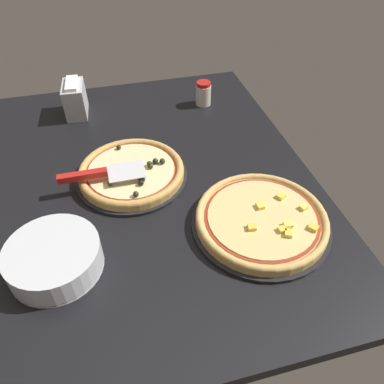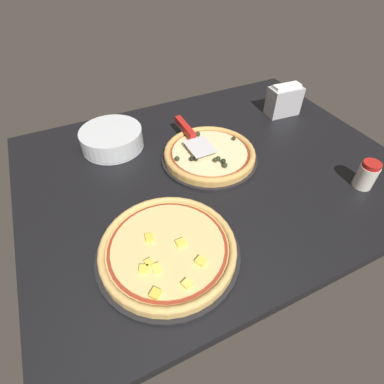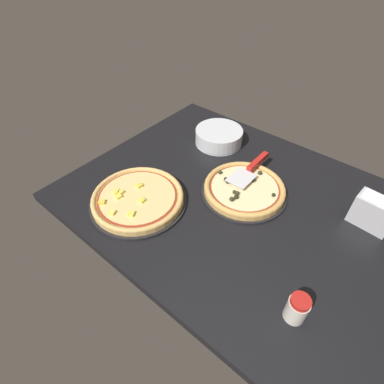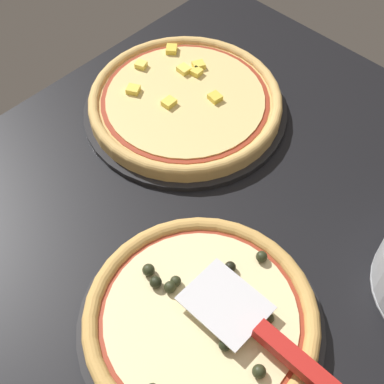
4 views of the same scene
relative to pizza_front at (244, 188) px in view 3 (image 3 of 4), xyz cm
name	(u,v)px [view 3 (image 3 of 4)]	position (x,y,z in cm)	size (l,w,h in cm)	color
ground_plane	(235,201)	(1.01, 4.56, -4.31)	(125.43, 98.67, 3.60)	black
pizza_pan_front	(244,192)	(-0.03, -0.01, -2.01)	(33.66, 33.66, 1.00)	black
pizza_front	(244,188)	(0.00, 0.00, 0.00)	(31.64, 31.64, 4.09)	tan
pizza_pan_back	(138,202)	(28.07, 30.34, -2.01)	(36.90, 36.90, 1.00)	black
pizza_back	(138,198)	(28.08, 30.37, 0.05)	(34.68, 34.68, 3.41)	#DBAD60
serving_spatula	(254,165)	(2.88, -10.69, 3.36)	(8.33, 24.48, 2.00)	silver
plate_stack	(219,136)	(28.39, -21.96, 0.99)	(22.16, 22.16, 7.00)	silver
parmesan_shaker	(297,308)	(-37.34, 33.09, 1.97)	(5.86, 5.86, 9.14)	silver
napkin_holder	(374,212)	(-42.47, -14.56, 3.57)	(13.73, 8.32, 12.76)	#B2B2B7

